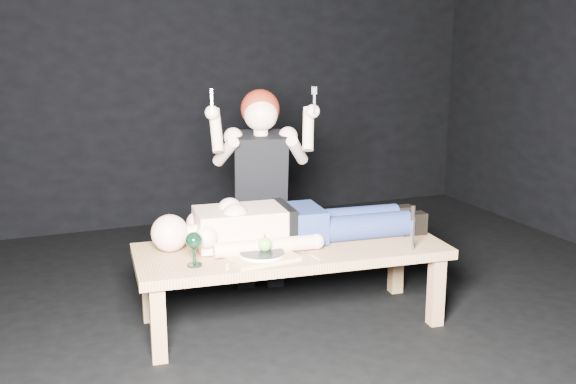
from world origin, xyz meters
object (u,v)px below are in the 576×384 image
Objects in this scene: serving_tray at (262,257)px; kneeling_woman at (260,188)px; table at (291,285)px; goblet at (194,249)px; carving_knife at (412,228)px; lying_man at (295,219)px.

kneeling_woman is at bearing 71.15° from serving_tray.
serving_tray is at bearing -143.23° from table.
carving_knife is at bearing -9.03° from goblet.
kneeling_woman reaches higher than serving_tray.
kneeling_woman is at bearing 99.30° from lying_man.
kneeling_woman is 5.30× the size of carving_knife.
serving_tray is at bearing 174.14° from carving_knife.
kneeling_woman is at bearing 49.22° from goblet.
kneeling_woman is at bearing 127.79° from carving_knife.
serving_tray is at bearing -135.06° from lying_man.
goblet is (-0.63, -0.21, -0.04)m from lying_man.
goblet is at bearing -115.44° from kneeling_woman.
kneeling_woman is (-0.04, 0.49, 0.08)m from lying_man.
serving_tray is (-0.25, -0.72, -0.20)m from kneeling_woman.
table is at bearing -77.10° from kneeling_woman.
serving_tray is (-0.28, -0.23, -0.12)m from lying_man.
kneeling_woman is 3.82× the size of serving_tray.
table is 4.95× the size of serving_tray.
lying_man is 0.39m from serving_tray.
carving_knife is (1.16, -0.18, 0.03)m from goblet.
lying_man is at bearing 39.77° from serving_tray.
carving_knife is (0.56, -0.88, -0.08)m from kneeling_woman.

